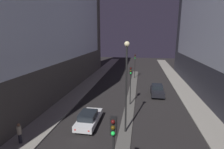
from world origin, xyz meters
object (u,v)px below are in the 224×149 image
traffic_light_mid (131,77)px  traffic_light_far (135,61)px  street_lamp (126,77)px  car_right_lane (157,90)px  traffic_light_near (113,142)px  car_left_lane (89,118)px  pedestrian_on_left_sidewalk (19,133)px

traffic_light_mid → traffic_light_far: same height
traffic_light_far → street_lamp: size_ratio=0.60×
street_lamp → car_right_lane: size_ratio=2.00×
street_lamp → car_right_lane: 12.31m
traffic_light_far → car_right_lane: size_ratio=1.20×
traffic_light_near → traffic_light_far: bearing=90.0°
traffic_light_mid → street_lamp: (0.00, -6.47, 1.57)m
traffic_light_near → car_left_lane: (-3.70, 7.77, -2.93)m
pedestrian_on_left_sidewalk → traffic_light_near: bearing=-24.9°
traffic_light_near → street_lamp: size_ratio=0.60×
traffic_light_near → traffic_light_far: same height
traffic_light_mid → traffic_light_far: (0.00, 14.28, 0.00)m
traffic_light_near → traffic_light_far: (0.00, 27.78, 0.00)m
traffic_light_mid → pedestrian_on_left_sidewalk: size_ratio=2.82×
traffic_light_far → car_left_lane: bearing=-100.5°
traffic_light_near → traffic_light_far: size_ratio=1.00×
traffic_light_mid → traffic_light_near: bearing=-90.0°
traffic_light_near → traffic_light_mid: same height
traffic_light_far → car_right_lane: traffic_light_far is taller
traffic_light_mid → car_left_lane: bearing=-122.8°
traffic_light_near → street_lamp: (0.00, 7.03, 1.57)m
traffic_light_far → car_left_lane: size_ratio=1.12×
traffic_light_mid → car_right_lane: (3.70, 4.39, -2.88)m
traffic_light_near → car_left_lane: 9.09m
car_left_lane → traffic_light_near: bearing=-64.6°
traffic_light_mid → car_left_lane: (-3.70, -5.73, -2.93)m
car_left_lane → pedestrian_on_left_sidewalk: 6.06m
traffic_light_far → pedestrian_on_left_sidewalk: 25.47m
street_lamp → car_left_lane: (-3.70, 0.74, -4.50)m
traffic_light_mid → traffic_light_far: bearing=90.0°
traffic_light_far → car_right_lane: 10.94m
traffic_light_far → traffic_light_mid: bearing=-90.0°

